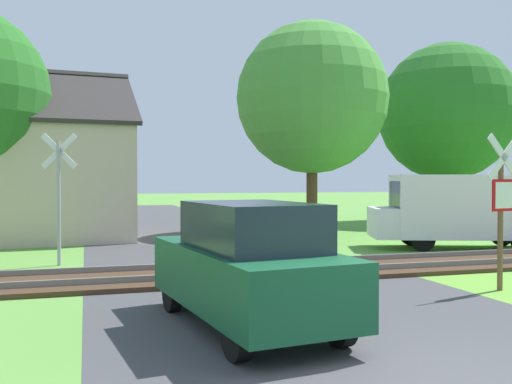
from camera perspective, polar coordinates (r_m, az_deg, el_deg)
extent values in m
cube|color=#424244|center=(7.80, 10.07, -14.35)|extent=(6.89, 80.00, 0.01)
cube|color=#422D1E|center=(12.61, -0.88, -8.09)|extent=(60.00, 2.60, 0.10)
cube|color=slate|center=(13.28, -1.73, -7.13)|extent=(60.00, 0.08, 0.12)
cube|color=slate|center=(11.92, 0.07, -8.10)|extent=(60.00, 0.08, 0.12)
cylinder|color=brown|center=(11.69, 23.25, -2.59)|extent=(0.10, 0.10, 2.67)
cube|color=red|center=(11.63, 23.52, -0.29)|extent=(0.59, 0.14, 0.60)
cube|color=white|center=(11.62, 23.60, -0.29)|extent=(0.49, 0.11, 0.49)
cube|color=white|center=(11.63, 23.55, 3.22)|extent=(0.87, 0.20, 0.88)
cube|color=white|center=(11.63, 23.55, 3.22)|extent=(0.87, 0.20, 0.88)
cylinder|color=#9E9EA5|center=(14.64, -19.12, -1.07)|extent=(0.09, 0.09, 3.04)
cube|color=white|center=(14.71, -19.09, 3.89)|extent=(0.86, 0.25, 0.88)
cube|color=white|center=(14.71, -19.09, 3.89)|extent=(0.86, 0.25, 0.88)
cube|color=#C6B293|center=(21.88, -20.86, 0.93)|extent=(6.43, 6.70, 4.00)
cube|color=#332D2D|center=(20.50, -20.95, 9.16)|extent=(6.54, 3.97, 2.20)
cube|color=#332D2D|center=(23.62, -20.91, 8.10)|extent=(6.54, 3.97, 2.20)
cube|color=brown|center=(22.12, -16.59, 8.75)|extent=(0.53, 0.53, 1.10)
cylinder|color=#513823|center=(22.89, 5.61, -0.13)|extent=(0.44, 0.44, 3.09)
sphere|color=#478E38|center=(23.11, 5.63, 9.34)|extent=(6.03, 6.03, 6.03)
cylinder|color=#513823|center=(29.50, 18.49, -0.06)|extent=(0.30, 0.30, 2.89)
sphere|color=#286B23|center=(29.68, 18.55, 7.59)|extent=(6.68, 6.68, 6.68)
cube|color=white|center=(18.39, 20.11, -1.33)|extent=(4.59, 3.16, 1.90)
cube|color=white|center=(17.82, 12.57, -2.98)|extent=(1.25, 1.93, 0.90)
cube|color=#19232D|center=(17.85, 13.75, -0.30)|extent=(0.56, 1.54, 0.85)
cube|color=navy|center=(19.31, 19.23, -2.19)|extent=(3.58, 1.24, 0.16)
cylinder|color=black|center=(18.82, 15.20, -4.14)|extent=(0.70, 0.39, 0.68)
cylinder|color=black|center=(17.32, 16.36, -4.62)|extent=(0.70, 0.39, 0.68)
cylinder|color=black|center=(19.66, 23.36, -3.97)|extent=(0.70, 0.39, 0.68)
cube|color=#144C2D|center=(8.17, -0.99, -8.46)|extent=(2.14, 4.18, 0.84)
cube|color=#19232D|center=(7.90, -0.43, -3.38)|extent=(1.66, 2.36, 0.64)
cylinder|color=black|center=(9.75, -0.33, -9.37)|extent=(0.26, 0.62, 0.60)
cylinder|color=black|center=(9.28, -8.39, -9.93)|extent=(0.26, 0.62, 0.60)
cylinder|color=black|center=(7.40, 8.40, -12.83)|extent=(0.26, 0.62, 0.60)
cylinder|color=black|center=(6.77, -1.96, -14.15)|extent=(0.26, 0.62, 0.60)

